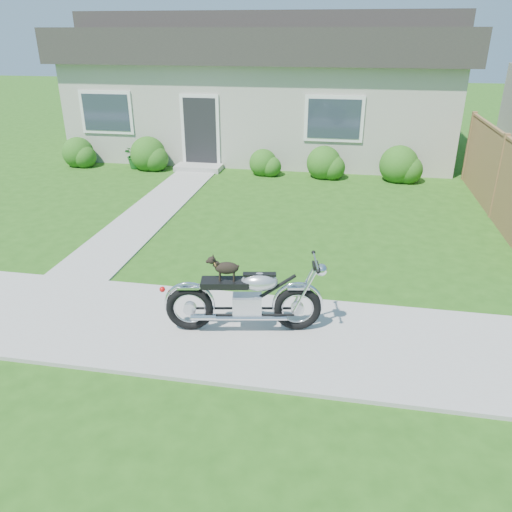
{
  "coord_description": "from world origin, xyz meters",
  "views": [
    {
      "loc": [
        2.93,
        -5.85,
        3.9
      ],
      "look_at": [
        1.68,
        1.0,
        0.75
      ],
      "focal_mm": 35.0,
      "sensor_mm": 36.0,
      "label": 1
    }
  ],
  "objects": [
    {
      "name": "potted_plant_right",
      "position": [
        0.49,
        8.55,
        0.34
      ],
      "size": [
        0.53,
        0.53,
        0.68
      ],
      "primitive_type": "imported",
      "rotation": [
        0.0,
        0.0,
        5.38
      ],
      "color": "#2F681C",
      "rests_on": "ground"
    },
    {
      "name": "house",
      "position": [
        -0.0,
        11.99,
        2.16
      ],
      "size": [
        12.6,
        7.03,
        4.5
      ],
      "color": "beige",
      "rests_on": "ground"
    },
    {
      "name": "motorcycle_with_dog",
      "position": [
        1.72,
        0.05,
        0.54
      ],
      "size": [
        2.21,
        0.72,
        1.13
      ],
      "rotation": [
        0.0,
        0.0,
        0.18
      ],
      "color": "black",
      "rests_on": "sidewalk"
    },
    {
      "name": "walkway",
      "position": [
        -1.5,
        5.0,
        0.01
      ],
      "size": [
        1.2,
        8.0,
        0.03
      ],
      "primitive_type": "cube",
      "color": "#9E9B93",
      "rests_on": "ground"
    },
    {
      "name": "potted_plant_left",
      "position": [
        -3.52,
        8.55,
        0.43
      ],
      "size": [
        1.0,
        1.02,
        0.86
      ],
      "primitive_type": "imported",
      "rotation": [
        0.0,
        0.0,
        2.21
      ],
      "color": "#144E18",
      "rests_on": "ground"
    },
    {
      "name": "fence",
      "position": [
        6.3,
        5.75,
        0.94
      ],
      "size": [
        0.12,
        6.62,
        1.9
      ],
      "color": "#976D43",
      "rests_on": "ground"
    },
    {
      "name": "shrub_row",
      "position": [
        -0.11,
        8.5,
        0.43
      ],
      "size": [
        10.81,
        1.08,
        1.08
      ],
      "color": "#295C18",
      "rests_on": "ground"
    },
    {
      "name": "ground",
      "position": [
        0.0,
        0.0,
        0.0
      ],
      "size": [
        80.0,
        80.0,
        0.0
      ],
      "primitive_type": "plane",
      "color": "#235114",
      "rests_on": "ground"
    },
    {
      "name": "sidewalk",
      "position": [
        0.0,
        0.0,
        0.02
      ],
      "size": [
        24.0,
        2.2,
        0.04
      ],
      "primitive_type": "cube",
      "color": "#9E9B93",
      "rests_on": "ground"
    }
  ]
}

